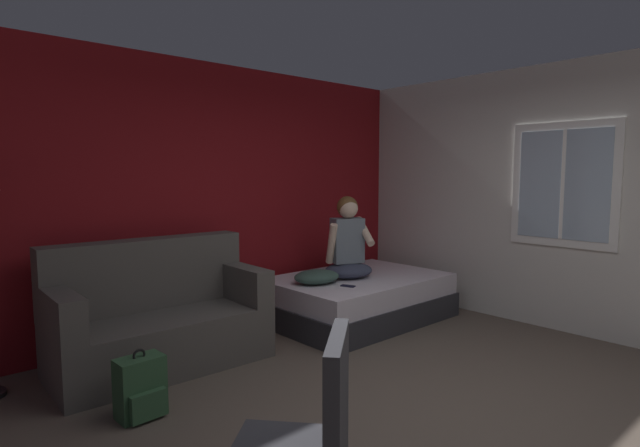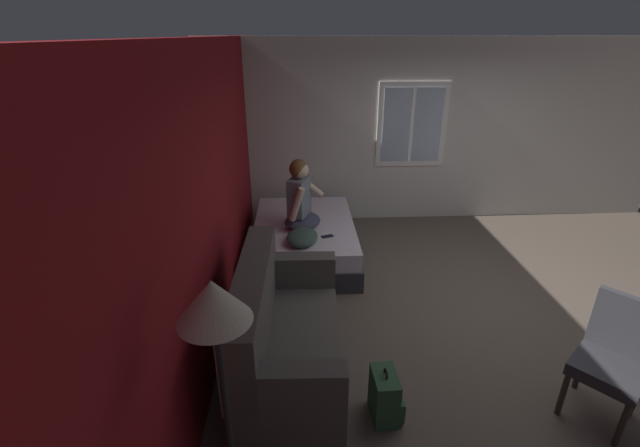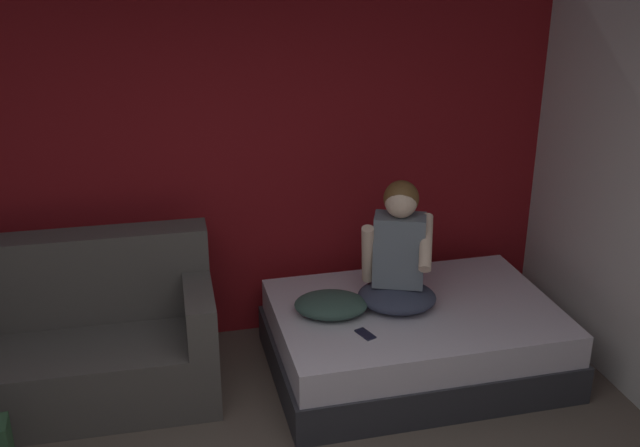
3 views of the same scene
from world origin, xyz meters
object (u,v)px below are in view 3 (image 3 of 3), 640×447
object	(u,v)px
bed	(414,338)
cell_phone	(365,334)
couch	(80,341)
person_seated	(398,258)
throw_pillow	(331,305)

from	to	relation	value
bed	cell_phone	bearing A→B (deg)	-147.58
bed	couch	bearing A→B (deg)	174.35
person_seated	cell_phone	bearing A→B (deg)	-134.89
couch	person_seated	distance (m)	2.11
couch	cell_phone	bearing A→B (deg)	-15.70
person_seated	throw_pillow	world-z (taller)	person_seated
cell_phone	couch	bearing A→B (deg)	145.06
cell_phone	bed	bearing A→B (deg)	13.18
bed	couch	xyz separation A→B (m)	(-2.18, 0.22, 0.16)
bed	couch	size ratio (longest dim) A/B	1.12
bed	couch	distance (m)	2.20
throw_pillow	person_seated	bearing A→B (deg)	1.03
person_seated	bed	bearing A→B (deg)	-17.38
bed	cell_phone	size ratio (longest dim) A/B	13.35
couch	bed	bearing A→B (deg)	-5.65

